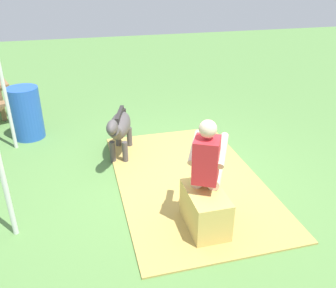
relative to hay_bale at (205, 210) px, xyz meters
The scene contains 7 objects.
ground_plane 1.26m from the hay_bale, ahead, with size 24.00×24.00×0.00m, color #568442.
hay_patch 1.09m from the hay_bale, ahead, with size 3.35×2.05×0.02m, color tan.
hay_bale is the anchor object (origin of this frame).
person_seated 0.55m from the hay_bale, 19.69° to the right, with size 0.72×0.60×1.39m.
pony_standing 2.19m from the hay_bale, 19.42° to the left, with size 1.32×0.58×0.89m.
water_barrel 3.95m from the hay_bale, 34.76° to the left, with size 0.55×0.55×0.94m, color blue.
tent_pole_right 3.89m from the hay_bale, 40.78° to the left, with size 0.06×0.06×2.52m, color silver.
Camera 1 is at (-4.48, 1.25, 2.86)m, focal length 38.48 mm.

